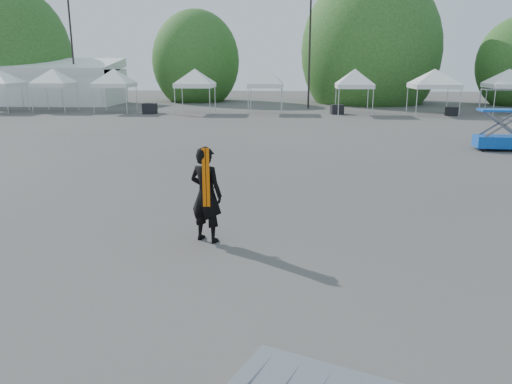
{
  "coord_description": "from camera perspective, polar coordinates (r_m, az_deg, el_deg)",
  "views": [
    {
      "loc": [
        1.54,
        -10.93,
        3.7
      ],
      "look_at": [
        0.9,
        -1.65,
        1.3
      ],
      "focal_mm": 35.0,
      "sensor_mm": 36.0,
      "label": 1
    }
  ],
  "objects": [
    {
      "name": "ground",
      "position": [
        11.64,
        -3.85,
        -4.1
      ],
      "size": [
        120.0,
        120.0,
        0.0
      ],
      "primitive_type": "plane",
      "color": "#474442",
      "rests_on": "ground"
    },
    {
      "name": "marquee",
      "position": [
        51.64,
        -23.65,
        11.37
      ],
      "size": [
        15.0,
        6.25,
        4.23
      ],
      "color": "white",
      "rests_on": "ground"
    },
    {
      "name": "light_pole_west",
      "position": [
        49.04,
        -20.34,
        16.03
      ],
      "size": [
        0.6,
        0.25,
        10.3
      ],
      "color": "black",
      "rests_on": "ground"
    },
    {
      "name": "light_pole_east",
      "position": [
        42.99,
        6.17,
        16.81
      ],
      "size": [
        0.6,
        0.25,
        9.8
      ],
      "color": "black",
      "rests_on": "ground"
    },
    {
      "name": "tree_far_w",
      "position": [
        56.15,
        -26.23,
        13.89
      ],
      "size": [
        4.8,
        4.8,
        7.3
      ],
      "color": "#382314",
      "rests_on": "ground"
    },
    {
      "name": "tree_mid_w",
      "position": [
        51.81,
        -6.87,
        14.62
      ],
      "size": [
        4.16,
        4.16,
        6.33
      ],
      "color": "#382314",
      "rests_on": "ground"
    },
    {
      "name": "tree_mid_e",
      "position": [
        50.5,
        12.93,
        15.41
      ],
      "size": [
        5.12,
        5.12,
        7.79
      ],
      "color": "#382314",
      "rests_on": "ground"
    },
    {
      "name": "tent_b",
      "position": [
        43.44,
        -22.2,
        12.58
      ],
      "size": [
        3.91,
        3.91,
        3.88
      ],
      "color": "silver",
      "rests_on": "ground"
    },
    {
      "name": "tent_c",
      "position": [
        40.93,
        -15.95,
        13.03
      ],
      "size": [
        3.9,
        3.9,
        3.88
      ],
      "color": "silver",
      "rests_on": "ground"
    },
    {
      "name": "tent_d",
      "position": [
        39.01,
        -7.02,
        13.42
      ],
      "size": [
        3.99,
        3.99,
        3.88
      ],
      "color": "silver",
      "rests_on": "ground"
    },
    {
      "name": "tent_e",
      "position": [
        38.76,
        1.12,
        13.51
      ],
      "size": [
        3.77,
        3.77,
        3.88
      ],
      "color": "silver",
      "rests_on": "ground"
    },
    {
      "name": "tent_f",
      "position": [
        38.3,
        11.24,
        13.24
      ],
      "size": [
        3.74,
        3.74,
        3.88
      ],
      "color": "silver",
      "rests_on": "ground"
    },
    {
      "name": "tent_g",
      "position": [
        39.8,
        19.77,
        12.72
      ],
      "size": [
        4.58,
        4.58,
        3.88
      ],
      "color": "silver",
      "rests_on": "ground"
    },
    {
      "name": "tent_h",
      "position": [
        42.82,
        26.97,
        12.08
      ],
      "size": [
        4.22,
        4.22,
        3.88
      ],
      "color": "silver",
      "rests_on": "ground"
    },
    {
      "name": "man",
      "position": [
        10.55,
        -5.72,
        -0.27
      ],
      "size": [
        0.89,
        0.76,
        2.05
      ],
      "rotation": [
        0.0,
        0.0,
        2.71
      ],
      "color": "black",
      "rests_on": "ground"
    },
    {
      "name": "scissor_lift",
      "position": [
        24.32,
        26.31,
        7.4
      ],
      "size": [
        2.1,
        1.15,
        2.64
      ],
      "rotation": [
        0.0,
        0.0,
        -0.06
      ],
      "color": "#0D30AE",
      "rests_on": "ground"
    },
    {
      "name": "crate_west",
      "position": [
        39.2,
        -12.04,
        9.31
      ],
      "size": [
        1.03,
        0.81,
        0.78
      ],
      "primitive_type": "cube",
      "rotation": [
        0.0,
        0.0,
        0.03
      ],
      "color": "black",
      "rests_on": "ground"
    },
    {
      "name": "crate_mid",
      "position": [
        38.49,
        9.25,
        9.29
      ],
      "size": [
        1.01,
        0.84,
        0.71
      ],
      "primitive_type": "cube",
      "rotation": [
        0.0,
        0.0,
        0.15
      ],
      "color": "black",
      "rests_on": "ground"
    },
    {
      "name": "crate_east",
      "position": [
        39.65,
        21.49,
        8.57
      ],
      "size": [
        0.94,
        0.82,
        0.61
      ],
      "primitive_type": "cube",
      "rotation": [
        0.0,
        0.0,
        0.31
      ],
      "color": "black",
      "rests_on": "ground"
    }
  ]
}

